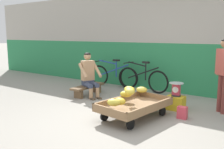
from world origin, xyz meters
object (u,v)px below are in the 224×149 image
Objects in this scene: plastic_crate at (176,103)px; weighing_scale at (176,89)px; bicycle_near_left at (113,76)px; banana_cart at (134,106)px; vendor_seated at (89,75)px; bicycle_far_left at (142,79)px; low_bench at (88,88)px; customer_adult at (224,67)px; shopping_bag at (182,113)px.

plastic_crate is 0.30m from weighing_scale.
bicycle_near_left reaches higher than weighing_scale.
banana_cart is 0.93× the size of bicycle_near_left.
bicycle_far_left is (0.85, 1.35, -0.21)m from vendor_seated.
low_bench is 3.35m from customer_adult.
plastic_crate is at bearing 123.33° from shopping_bag.
bicycle_far_left is at bearing 140.49° from weighing_scale.
low_bench is 2.40m from weighing_scale.
customer_adult reaches higher than shopping_bag.
weighing_scale is at bearing 123.39° from shopping_bag.
low_bench is 4.62× the size of shopping_bag.
customer_adult is (3.16, 0.49, 0.38)m from vendor_seated.
customer_adult reaches higher than vendor_seated.
weighing_scale is 0.67m from shopping_bag.
low_bench is 3.69× the size of weighing_scale.
customer_adult is at bearing 57.57° from shopping_bag.
low_bench is at bearing -177.43° from weighing_scale.
weighing_scale is at bearing 2.57° from low_bench.
vendor_seated reaches higher than plastic_crate.
plastic_crate is (2.39, 0.11, -0.05)m from low_bench.
banana_cart is 6.44× the size of shopping_bag.
plastic_crate is at bearing 3.64° from vendor_seated.
weighing_scale is 1.89m from bicycle_far_left.
low_bench is 0.67× the size of bicycle_near_left.
vendor_seated is 0.69× the size of bicycle_near_left.
plastic_crate is 1.20× the size of weighing_scale.
bicycle_near_left is (-2.46, 1.17, -0.10)m from weighing_scale.
banana_cart is at bearing -114.56° from plastic_crate.
bicycle_near_left is (-0.07, 1.28, 0.15)m from low_bench.
weighing_scale reaches higher than banana_cart.
vendor_seated is at bearing -83.52° from bicycle_near_left.
shopping_bag is (0.32, -0.49, -0.03)m from plastic_crate.
vendor_seated is 2.69m from shopping_bag.
banana_cart is 1.11m from weighing_scale.
vendor_seated is at bearing -122.23° from bicycle_far_left.
plastic_crate is at bearing 90.00° from weighing_scale.
bicycle_near_left is at bearing 166.08° from customer_adult.
vendor_seated is 0.69× the size of bicycle_far_left.
customer_adult reaches higher than plastic_crate.
low_bench is at bearing 155.52° from banana_cart.
shopping_bag is at bearing -56.67° from plastic_crate.
bicycle_near_left is (-2.01, 2.16, 0.11)m from banana_cart.
vendor_seated is at bearing -171.10° from customer_adult.
customer_adult is at bearing 8.02° from low_bench.
weighing_scale reaches higher than shopping_bag.
customer_adult is 6.38× the size of shopping_bag.
banana_cart is 0.93× the size of bicycle_far_left.
plastic_crate is at bearing 2.60° from low_bench.
shopping_bag is (2.63, -0.34, -0.45)m from vendor_seated.
bicycle_near_left reaches higher than plastic_crate.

